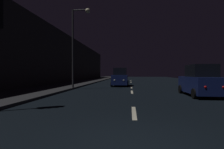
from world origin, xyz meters
TOP-DOWN VIEW (x-y plane):
  - ground at (0.00, 24.50)m, footprint 27.42×84.00m
  - sidewalk_left at (-7.51, 24.50)m, footprint 4.40×84.00m
  - building_facade_left at (-10.11, 21.00)m, footprint 0.80×63.00m
  - lane_centerline at (0.00, 16.84)m, footprint 0.16×30.86m
  - streetlamp_overhead at (-4.96, 12.10)m, footprint 1.70×0.44m
  - car_approaching_headlights at (-1.29, 16.71)m, footprint 1.90×4.12m
  - car_parked_right_near at (4.41, 8.31)m, footprint 1.87×4.05m

SIDE VIEW (x-z plane):
  - ground at x=0.00m, z-range -0.02..0.00m
  - lane_centerline at x=0.00m, z-range 0.00..0.01m
  - sidewalk_left at x=-7.51m, z-range 0.00..0.15m
  - car_parked_right_near at x=4.41m, z-range -0.09..1.95m
  - car_approaching_headlights at x=-1.29m, z-range -0.09..1.99m
  - building_facade_left at x=-10.11m, z-range 0.00..7.43m
  - streetlamp_overhead at x=-4.96m, z-range 1.19..8.60m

